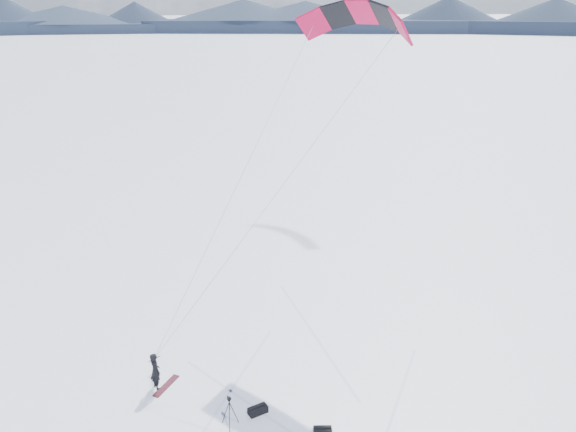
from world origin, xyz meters
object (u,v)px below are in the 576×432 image
snowkiter (157,388)px  gear_bag_a (258,410)px  snowboard (166,386)px  gear_bag_b (323,431)px  tripod (229,407)px

snowkiter → gear_bag_a: snowkiter is taller
snowboard → snowkiter: bearing=127.2°
gear_bag_a → gear_bag_b: bearing=-55.0°
snowkiter → gear_bag_a: (3.10, -3.25, 0.15)m
snowboard → gear_bag_b: bearing=-90.3°
snowkiter → snowboard: bearing=-114.8°
snowkiter → tripod: bearing=-163.3°
tripod → gear_bag_a: tripod is taller
gear_bag_a → snowboard: bearing=126.6°
snowkiter → snowboard: size_ratio=1.07×
tripod → gear_bag_b: tripod is taller
snowkiter → gear_bag_a: 4.49m
snowboard → tripod: size_ratio=1.19×
snowkiter → snowboard: 0.38m
snowkiter → tripod: 3.99m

